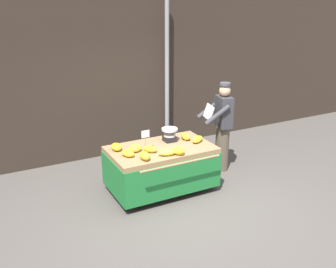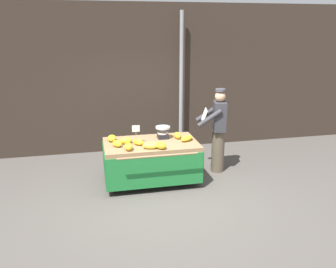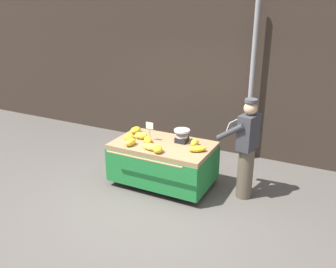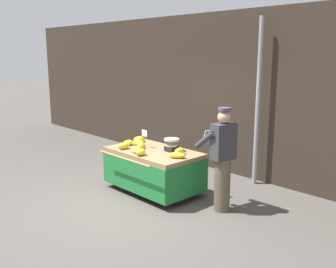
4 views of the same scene
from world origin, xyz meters
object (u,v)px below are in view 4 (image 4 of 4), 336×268
at_px(street_pole, 258,103).
at_px(weighing_scale, 172,145).
at_px(banana_bunch_5, 177,155).
at_px(vendor_person, 222,159).
at_px(banana_cart, 154,161).
at_px(banana_bunch_1, 137,150).
at_px(banana_bunch_4, 128,143).
at_px(banana_bunch_2, 179,151).
at_px(banana_bunch_0, 139,143).
at_px(banana_bunch_8, 141,146).
at_px(banana_bunch_6, 141,152).
at_px(banana_bunch_7, 139,139).
at_px(banana_bunch_3, 124,146).
at_px(price_sign, 145,135).

height_order(street_pole, weighing_scale, street_pole).
height_order(weighing_scale, banana_bunch_5, weighing_scale).
relative_size(weighing_scale, vendor_person, 0.16).
height_order(banana_cart, vendor_person, vendor_person).
xyz_separation_m(weighing_scale, vendor_person, (1.14, 0.04, -0.04)).
bearing_deg(weighing_scale, banana_bunch_1, -121.02).
bearing_deg(vendor_person, banana_bunch_4, -170.68).
distance_m(banana_bunch_5, vendor_person, 0.79).
height_order(street_pole, banana_cart, street_pole).
distance_m(weighing_scale, banana_bunch_2, 0.29).
height_order(street_pole, banana_bunch_4, street_pole).
bearing_deg(banana_bunch_1, banana_bunch_0, 137.09).
height_order(banana_bunch_2, banana_bunch_8, banana_bunch_2).
relative_size(street_pole, banana_bunch_5, 10.93).
bearing_deg(banana_bunch_8, vendor_person, 11.57).
bearing_deg(banana_bunch_5, banana_bunch_6, -149.36).
height_order(banana_cart, banana_bunch_8, banana_bunch_8).
xyz_separation_m(banana_bunch_8, vendor_person, (1.66, 0.34, 0.02)).
bearing_deg(banana_bunch_6, banana_bunch_7, 142.16).
relative_size(banana_bunch_3, banana_bunch_5, 0.84).
height_order(banana_bunch_1, banana_bunch_4, banana_bunch_1).
distance_m(banana_bunch_3, banana_bunch_4, 0.30).
distance_m(banana_cart, banana_bunch_1, 0.44).
relative_size(price_sign, banana_bunch_6, 1.60).
relative_size(banana_bunch_5, banana_bunch_8, 1.29).
bearing_deg(price_sign, banana_cart, -3.41).
distance_m(banana_bunch_0, banana_bunch_2, 1.01).
xyz_separation_m(banana_bunch_6, vendor_person, (1.30, 0.64, 0.01)).
relative_size(banana_bunch_0, banana_bunch_7, 0.90).
distance_m(weighing_scale, banana_bunch_5, 0.49).
height_order(banana_bunch_0, banana_bunch_2, banana_bunch_2).
relative_size(price_sign, banana_bunch_3, 1.37).
distance_m(price_sign, banana_bunch_5, 0.97).
xyz_separation_m(weighing_scale, banana_bunch_1, (-0.33, -0.55, -0.06)).
height_order(banana_bunch_1, banana_bunch_6, banana_bunch_6).
xyz_separation_m(banana_bunch_7, vendor_person, (2.11, 0.00, 0.02)).
relative_size(price_sign, banana_bunch_0, 1.51).
bearing_deg(street_pole, vendor_person, -76.24).
xyz_separation_m(street_pole, banana_bunch_5, (-0.36, -1.83, -0.76)).
height_order(banana_bunch_0, banana_bunch_7, banana_bunch_0).
bearing_deg(banana_bunch_4, banana_cart, 8.88).
bearing_deg(vendor_person, banana_bunch_8, -168.43).
relative_size(banana_bunch_5, vendor_person, 0.17).
xyz_separation_m(price_sign, banana_bunch_0, (-0.19, 0.01, -0.19)).
relative_size(banana_cart, banana_bunch_2, 7.96).
bearing_deg(banana_cart, banana_bunch_5, -5.44).
bearing_deg(street_pole, banana_bunch_6, -113.15).
xyz_separation_m(banana_bunch_4, banana_bunch_7, (-0.07, 0.33, 0.00)).
distance_m(street_pole, banana_bunch_4, 2.61).
bearing_deg(banana_bunch_7, banana_bunch_5, -12.18).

